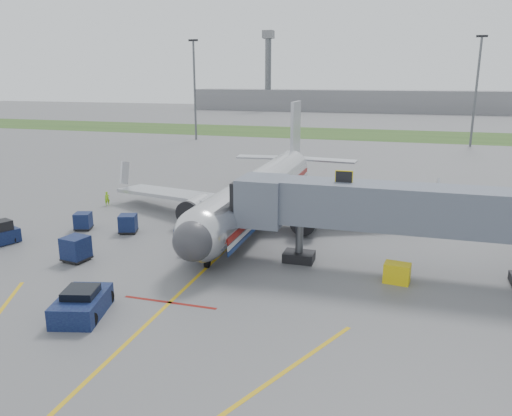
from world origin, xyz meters
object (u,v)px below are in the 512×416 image
(airliner, at_px, (259,191))
(pushback_tug, at_px, (82,304))
(belt_loader, at_px, (192,244))
(ramp_worker, at_px, (107,199))
(baggage_tug, at_px, (0,234))

(airliner, distance_m, pushback_tug, 22.59)
(pushback_tug, bearing_deg, belt_loader, 82.91)
(belt_loader, relative_size, ramp_worker, 2.64)
(airliner, relative_size, baggage_tug, 11.50)
(ramp_worker, bearing_deg, airliner, -35.54)
(pushback_tug, height_order, baggage_tug, baggage_tug)
(pushback_tug, height_order, ramp_worker, pushback_tug)
(airliner, xyz_separation_m, ramp_worker, (-16.57, -0.01, -1.91))
(baggage_tug, xyz_separation_m, ramp_worker, (1.25, 13.37, -0.12))
(pushback_tug, xyz_separation_m, belt_loader, (1.49, 11.99, -0.23))
(airliner, height_order, pushback_tug, airliner)
(baggage_tug, height_order, belt_loader, baggage_tug)
(pushback_tug, distance_m, baggage_tug, 16.36)
(ramp_worker, bearing_deg, belt_loader, -71.38)
(pushback_tug, relative_size, ramp_worker, 2.97)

